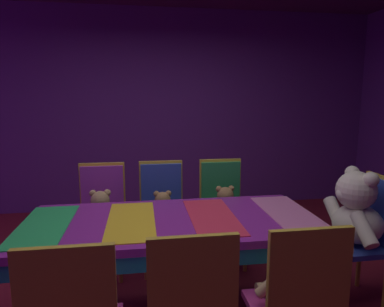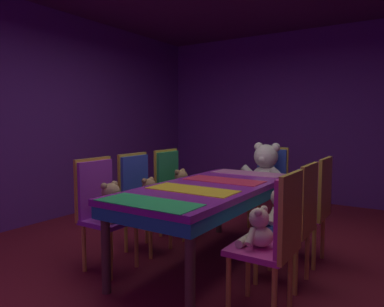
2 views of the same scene
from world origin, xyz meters
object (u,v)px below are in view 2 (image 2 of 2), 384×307
object	(u,v)px
teddy_left_2	(182,185)
throne_chair	(270,178)
teddy_left_0	(112,203)
chair_left_2	(171,183)
teddy_right_0	(258,230)
banquet_table	(209,194)
chair_right_1	(298,213)
teddy_right_1	(280,210)
teddy_left_1	(150,194)
chair_right_2	(316,200)
teddy_right_2	(300,197)
chair_left_1	(139,191)
king_teddy_bear	(265,171)
chair_right_0	(279,230)
chair_left_0	(100,202)

from	to	relation	value
teddy_left_2	throne_chair	world-z (taller)	throne_chair
teddy_left_0	throne_chair	xyz separation A→B (m)	(0.65, 2.11, -0.00)
chair_left_2	teddy_right_0	size ratio (longest dim) A/B	3.36
banquet_table	chair_right_1	xyz separation A→B (m)	(0.81, 0.01, -0.06)
teddy_left_0	teddy_right_1	xyz separation A→B (m)	(1.31, 0.58, 0.00)
teddy_left_1	chair_right_2	size ratio (longest dim) A/B	0.31
teddy_left_2	throne_chair	bearing A→B (deg)	55.45
teddy_left_0	teddy_left_1	distance (m)	0.54
banquet_table	teddy_left_0	bearing A→B (deg)	-139.13
teddy_left_0	teddy_right_2	distance (m)	1.73
banquet_table	chair_left_1	distance (m)	0.82
banquet_table	king_teddy_bear	distance (m)	1.38
chair_right_0	teddy_right_2	xyz separation A→B (m)	(-0.17, 1.08, 0.00)
teddy_right_1	king_teddy_bear	distance (m)	1.52
teddy_left_0	king_teddy_bear	bearing A→B (deg)	71.40
banquet_table	teddy_right_1	world-z (taller)	teddy_right_1
teddy_right_2	king_teddy_bear	xyz separation A→B (m)	(-0.66, 0.82, 0.11)
teddy_left_0	teddy_left_1	bearing A→B (deg)	92.11
teddy_left_0	teddy_right_0	size ratio (longest dim) A/B	1.18
chair_right_2	banquet_table	bearing A→B (deg)	34.75
teddy_left_0	banquet_table	bearing A→B (deg)	40.87
teddy_right_2	teddy_right_0	bearing A→B (deg)	91.66
teddy_right_0	teddy_right_2	world-z (taller)	teddy_right_2
teddy_left_2	teddy_right_2	size ratio (longest dim) A/B	0.94
chair_right_1	teddy_left_1	bearing A→B (deg)	1.39
chair_left_2	chair_right_2	bearing A→B (deg)	0.20
chair_left_1	chair_right_0	world-z (taller)	same
chair_left_2	teddy_right_0	distance (m)	1.86
chair_right_2	teddy_right_2	size ratio (longest dim) A/B	2.81
teddy_left_2	chair_right_0	distance (m)	1.86
teddy_left_0	chair_left_1	distance (m)	0.57
banquet_table	teddy_right_1	bearing A→B (deg)	0.95
chair_right_0	king_teddy_bear	size ratio (longest dim) A/B	1.57
teddy_left_1	teddy_right_2	world-z (taller)	teddy_right_2
teddy_right_1	throne_chair	bearing A→B (deg)	-66.69
banquet_table	chair_left_1	bearing A→B (deg)	-178.25
teddy_left_0	chair_right_0	size ratio (longest dim) A/B	0.35
teddy_right_1	chair_right_0	bearing A→B (deg)	108.01
teddy_left_1	teddy_right_2	bearing A→B (deg)	23.66
chair_right_1	chair_right_0	bearing A→B (deg)	92.84
teddy_left_1	king_teddy_bear	bearing A→B (deg)	64.33
teddy_right_2	teddy_left_0	bearing A→B (deg)	40.59
chair_left_2	teddy_left_2	bearing A→B (deg)	0.00
teddy_left_2	throne_chair	size ratio (longest dim) A/B	0.33
throne_chair	chair_right_0	bearing A→B (deg)	21.98
chair_left_0	teddy_right_2	bearing A→B (deg)	37.62
teddy_left_1	teddy_left_2	xyz separation A→B (m)	(-0.01, 0.58, 0.01)
banquet_table	teddy_left_2	world-z (taller)	teddy_left_2
teddy_right_2	king_teddy_bear	bearing A→B (deg)	-51.15
teddy_left_1	chair_left_1	bearing A→B (deg)	-180.00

